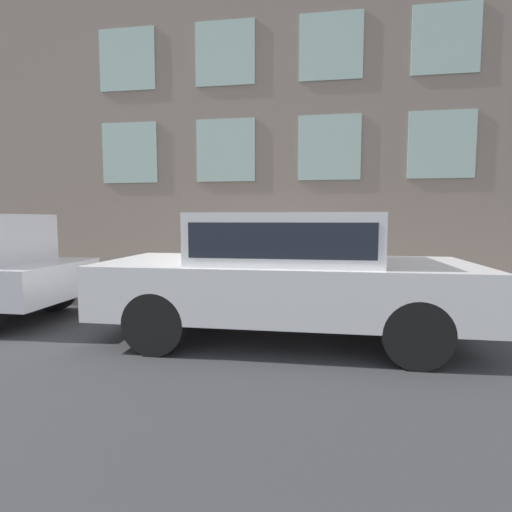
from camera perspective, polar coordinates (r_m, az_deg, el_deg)
ground_plane at (r=6.92m, az=0.24°, el=-8.05°), size 80.00×80.00×0.00m
sidewalk at (r=8.36m, az=1.77°, el=-5.19°), size 2.99×60.00×0.16m
building_facade at (r=10.57m, az=3.09°, el=26.52°), size 0.33×40.00×10.87m
fire_hydrant at (r=7.15m, az=2.97°, el=-2.98°), size 0.30×0.43×0.81m
person at (r=7.51m, az=-2.83°, el=-0.50°), size 0.27×0.18×1.14m
parked_car_white_near at (r=5.31m, az=4.29°, el=-1.93°), size 1.99×4.75×1.67m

